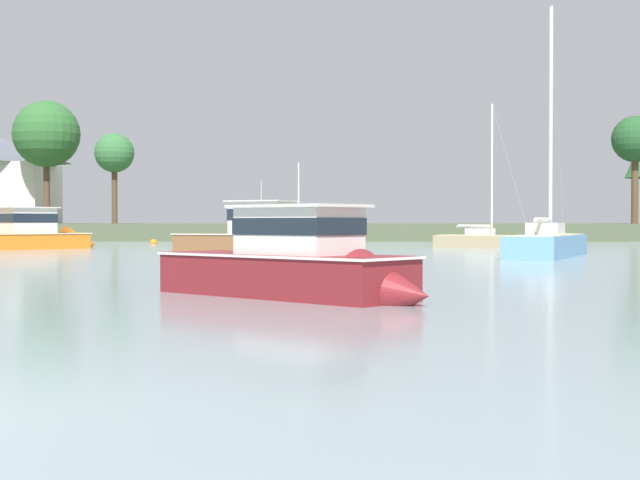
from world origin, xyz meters
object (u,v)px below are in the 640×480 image
object	(u,v)px
cruiser_orange	(38,239)
cruiser_maroon	(305,276)
mooring_buoy_orange	(154,243)
sailboat_skyblue	(547,251)
sailboat_sand	(484,245)
dinghy_yellow	(252,245)
cruiser_wood	(266,242)
mooring_buoy_yellow	(219,259)

from	to	relation	value
cruiser_orange	cruiser_maroon	bearing A→B (deg)	-63.99
mooring_buoy_orange	cruiser_orange	bearing A→B (deg)	-108.64
cruiser_maroon	sailboat_skyblue	xyz separation A→B (m)	(9.70, 21.52, -0.18)
sailboat_sand	dinghy_yellow	bearing A→B (deg)	169.48
cruiser_wood	dinghy_yellow	size ratio (longest dim) A/B	2.42
cruiser_wood	dinghy_yellow	xyz separation A→B (m)	(-1.82, 12.58, -0.46)
cruiser_maroon	sailboat_skyblue	distance (m)	23.61
cruiser_wood	mooring_buoy_orange	xyz separation A→B (m)	(-9.38, 20.22, -0.50)
cruiser_maroon	mooring_buoy_yellow	xyz separation A→B (m)	(-3.96, 17.46, -0.37)
sailboat_skyblue	sailboat_sand	xyz separation A→B (m)	(-0.53, 13.74, -0.06)
sailboat_sand	cruiser_maroon	bearing A→B (deg)	-104.57
cruiser_maroon	mooring_buoy_yellow	size ratio (longest dim) A/B	13.47
cruiser_maroon	cruiser_wood	size ratio (longest dim) A/B	0.70
cruiser_orange	sailboat_skyblue	xyz separation A→B (m)	(25.92, -11.71, -0.29)
cruiser_maroon	cruiser_orange	world-z (taller)	cruiser_orange
sailboat_skyblue	mooring_buoy_yellow	bearing A→B (deg)	-163.45
sailboat_sand	mooring_buoy_orange	distance (m)	23.58
mooring_buoy_orange	dinghy_yellow	bearing A→B (deg)	-45.29
cruiser_wood	sailboat_sand	xyz separation A→B (m)	(11.89, 10.03, -0.38)
cruiser_maroon	cruiser_wood	bearing A→B (deg)	96.16
sailboat_skyblue	sailboat_sand	size ratio (longest dim) A/B	1.32
cruiser_maroon	dinghy_yellow	world-z (taller)	cruiser_maroon
cruiser_maroon	sailboat_sand	world-z (taller)	sailboat_sand
cruiser_maroon	sailboat_sand	size ratio (longest dim) A/B	0.69
cruiser_maroon	dinghy_yellow	size ratio (longest dim) A/B	1.70
sailboat_sand	mooring_buoy_yellow	size ratio (longest dim) A/B	19.45
cruiser_orange	cruiser_wood	xyz separation A→B (m)	(13.50, -8.01, 0.04)
cruiser_maroon	mooring_buoy_yellow	world-z (taller)	cruiser_maroon
cruiser_maroon	dinghy_yellow	distance (m)	38.08
mooring_buoy_yellow	sailboat_skyblue	bearing A→B (deg)	16.55
cruiser_maroon	sailboat_sand	distance (m)	36.43
dinghy_yellow	mooring_buoy_orange	world-z (taller)	mooring_buoy_orange
cruiser_orange	mooring_buoy_yellow	distance (m)	19.98
sailboat_skyblue	mooring_buoy_yellow	distance (m)	14.25
dinghy_yellow	mooring_buoy_yellow	xyz separation A→B (m)	(0.58, -20.34, -0.06)
dinghy_yellow	mooring_buoy_orange	bearing A→B (deg)	134.71
cruiser_orange	dinghy_yellow	distance (m)	12.55
sailboat_sand	mooring_buoy_yellow	distance (m)	22.12
cruiser_orange	cruiser_wood	distance (m)	15.69
cruiser_wood	sailboat_sand	distance (m)	15.56
cruiser_maroon	cruiser_orange	size ratio (longest dim) A/B	0.83
sailboat_skyblue	cruiser_wood	xyz separation A→B (m)	(-12.42, 3.70, 0.33)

